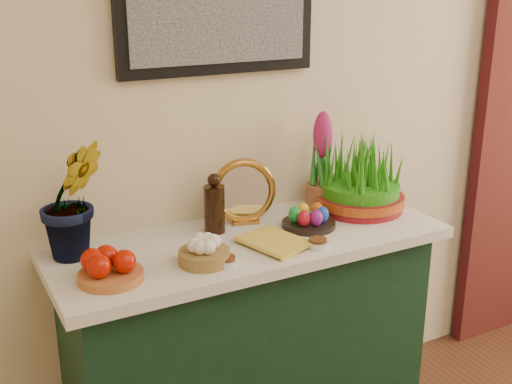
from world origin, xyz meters
TOP-DOWN VIEW (x-y plane):
  - sideboard at (-0.49, 2.00)m, footprint 1.30×0.45m
  - tablecloth at (-0.49, 2.00)m, footprint 1.40×0.55m
  - hyacinth_green at (-1.06, 2.12)m, footprint 0.27×0.24m
  - apple_bowl at (-1.01, 1.90)m, footprint 0.23×0.23m
  - garlic_basket at (-0.72, 1.88)m, footprint 0.17×0.17m
  - vinegar_cruet at (-0.57, 2.10)m, footprint 0.07×0.07m
  - mirror at (-0.44, 2.14)m, footprint 0.25×0.12m
  - book at (-0.53, 1.87)m, footprint 0.21×0.26m
  - spice_dish_left at (-0.66, 1.83)m, footprint 0.07×0.07m
  - spice_dish_right at (-0.33, 1.81)m, footprint 0.08×0.08m
  - egg_plate at (-0.25, 1.98)m, footprint 0.25×0.25m
  - hyacinth_pink at (-0.10, 2.14)m, footprint 0.12×0.12m
  - wheatgrass_sabzeh at (0.02, 2.05)m, footprint 0.35×0.35m

SIDE VIEW (x-z plane):
  - sideboard at x=-0.49m, z-range 0.00..0.85m
  - tablecloth at x=-0.49m, z-range 0.85..0.89m
  - spice_dish_left at x=-0.66m, z-range 0.89..0.92m
  - spice_dish_right at x=-0.33m, z-range 0.89..0.92m
  - book at x=-0.53m, z-range 0.89..0.92m
  - egg_plate at x=-0.25m, z-range 0.88..0.96m
  - garlic_basket at x=-0.72m, z-range 0.88..0.97m
  - apple_bowl at x=-1.01m, z-range 0.88..0.98m
  - vinegar_cruet at x=-0.57m, z-range 0.88..1.09m
  - mirror at x=-0.44m, z-range 0.89..1.13m
  - wheatgrass_sabzeh at x=0.02m, z-range 0.87..1.16m
  - hyacinth_pink at x=-0.10m, z-range 0.87..1.26m
  - hyacinth_green at x=-1.06m, z-range 0.89..1.41m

